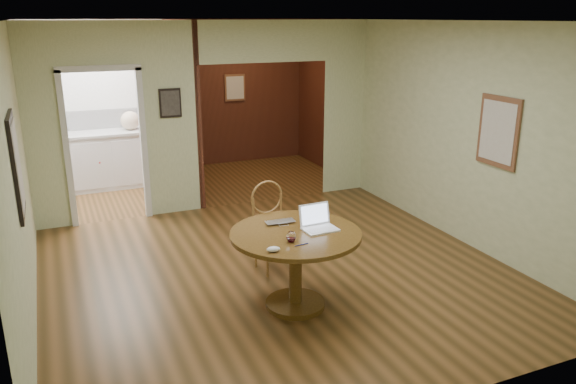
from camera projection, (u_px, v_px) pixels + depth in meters
name	position (u px, v px, depth m)	size (l,w,h in m)	color
floor	(279.00, 273.00, 6.28)	(5.00, 5.00, 0.00)	#432E13
room_shell	(172.00, 118.00, 8.43)	(5.20, 7.50, 5.00)	white
dining_table	(296.00, 252.00, 5.39)	(1.26, 1.26, 0.79)	brown
chair	(271.00, 221.00, 6.27)	(0.46, 0.46, 1.00)	olive
open_laptop	(318.00, 222.00, 5.41)	(0.33, 0.29, 0.23)	white
closed_laptop	(282.00, 224.00, 5.51)	(0.30, 0.19, 0.02)	#A7A7AB
mouse	(273.00, 249.00, 4.87)	(0.12, 0.07, 0.05)	white
wine_glass	(291.00, 237.00, 5.08)	(0.09, 0.09, 0.10)	white
pen	(301.00, 245.00, 5.02)	(0.01, 0.01, 0.14)	#0C1354
kitchen_cabinet	(108.00, 160.00, 9.31)	(2.06, 0.60, 0.94)	silver
grocery_bag	(130.00, 121.00, 9.28)	(0.31, 0.26, 0.31)	beige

